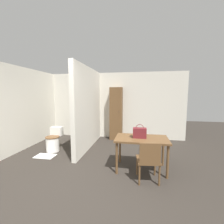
# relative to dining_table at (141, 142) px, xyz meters

# --- Properties ---
(ground_plane) EXTENTS (16.00, 16.00, 0.00)m
(ground_plane) POSITION_rel_dining_table_xyz_m (-1.19, -1.21, -0.64)
(ground_plane) COLOR #2D2823
(wall_back) EXTENTS (5.64, 0.12, 2.50)m
(wall_back) POSITION_rel_dining_table_xyz_m (-1.19, 2.47, 0.61)
(wall_back) COLOR beige
(wall_back) RESTS_ON ground_plane
(wall_left) EXTENTS (0.12, 4.62, 2.50)m
(wall_left) POSITION_rel_dining_table_xyz_m (-3.57, 0.60, 0.61)
(wall_left) COLOR beige
(wall_left) RESTS_ON ground_plane
(partition_wall) EXTENTS (0.12, 2.39, 2.50)m
(partition_wall) POSITION_rel_dining_table_xyz_m (-1.62, 1.21, 0.61)
(partition_wall) COLOR beige
(partition_wall) RESTS_ON ground_plane
(dining_table) EXTENTS (1.15, 0.68, 0.73)m
(dining_table) POSITION_rel_dining_table_xyz_m (0.00, 0.00, 0.00)
(dining_table) COLOR brown
(dining_table) RESTS_ON ground_plane
(wooden_chair) EXTENTS (0.47, 0.47, 0.81)m
(wooden_chair) POSITION_rel_dining_table_xyz_m (0.13, -0.47, -0.19)
(wooden_chair) COLOR brown
(wooden_chair) RESTS_ON ground_plane
(toilet) EXTENTS (0.39, 0.54, 0.68)m
(toilet) POSITION_rel_dining_table_xyz_m (-2.57, 0.71, -0.35)
(toilet) COLOR white
(toilet) RESTS_ON ground_plane
(handbag) EXTENTS (0.29, 0.16, 0.30)m
(handbag) POSITION_rel_dining_table_xyz_m (-0.04, 0.00, 0.20)
(handbag) COLOR maroon
(handbag) RESTS_ON dining_table
(wooden_cabinet) EXTENTS (0.45, 0.37, 1.94)m
(wooden_cabinet) POSITION_rel_dining_table_xyz_m (-0.89, 2.21, 0.33)
(wooden_cabinet) COLOR brown
(wooden_cabinet) RESTS_ON ground_plane
(bath_mat) EXTENTS (0.52, 0.34, 0.01)m
(bath_mat) POSITION_rel_dining_table_xyz_m (-2.57, 0.27, -0.64)
(bath_mat) COLOR silver
(bath_mat) RESTS_ON ground_plane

